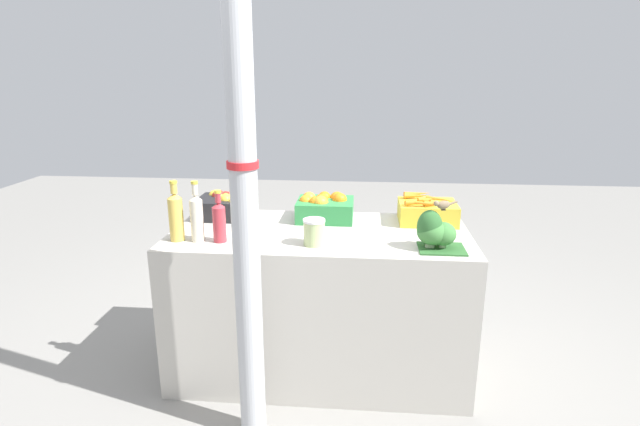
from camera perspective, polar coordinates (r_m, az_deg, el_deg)
ground_plane at (r=3.02m, az=-0.00°, el=-16.96°), size 10.00×10.00×0.00m
market_table at (r=2.82m, az=-0.00°, el=-9.98°), size 1.58×0.77×0.82m
support_pole at (r=2.06m, az=-8.70°, el=2.39°), size 0.13×0.13×2.32m
apple_crate at (r=2.96m, az=-10.71°, el=0.88°), size 0.32×0.27×0.15m
orange_crate at (r=2.86m, az=0.50°, el=0.71°), size 0.32×0.27×0.15m
carrot_crate at (r=2.87m, az=12.18°, el=0.24°), size 0.32×0.29×0.15m
broccoli_pile at (r=2.44m, az=12.94°, el=-2.10°), size 0.23×0.18×0.19m
juice_bottle_golden at (r=2.58m, az=-16.15°, el=-0.27°), size 0.07×0.07×0.31m
juice_bottle_cloudy at (r=2.55m, az=-13.91°, el=-0.38°), size 0.06×0.06×0.31m
juice_bottle_ruby at (r=2.52m, az=-11.45°, el=-0.86°), size 0.07×0.07×0.26m
pickle_jar at (r=2.44m, az=-0.67°, el=-2.18°), size 0.11×0.11×0.13m
sparrow_bird at (r=2.41m, az=13.86°, el=0.93°), size 0.12×0.08×0.05m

